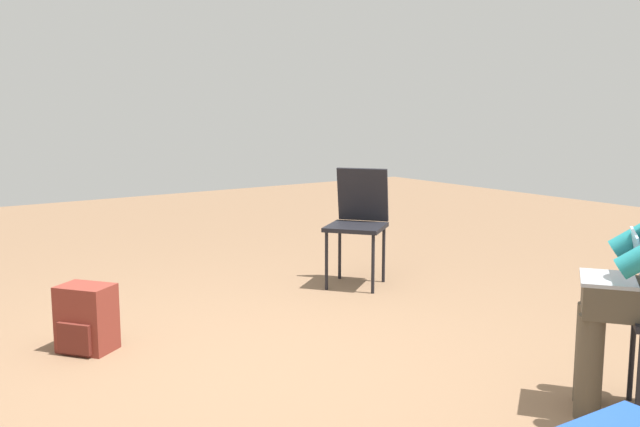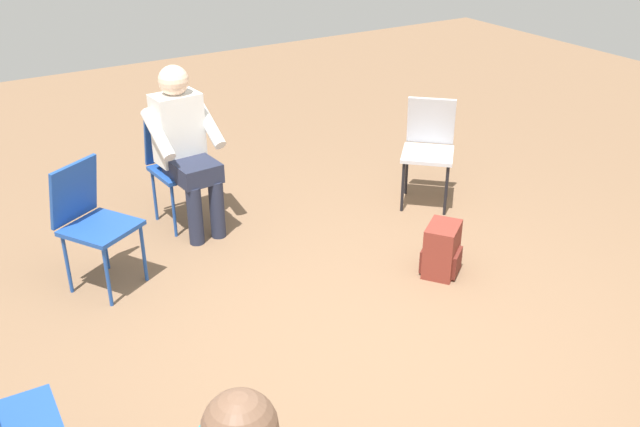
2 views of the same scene
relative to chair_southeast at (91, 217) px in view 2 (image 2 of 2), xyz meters
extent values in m
plane|color=brown|center=(-1.11, 1.59, -0.50)|extent=(14.00, 14.00, 0.00)
cube|color=#1E4799|center=(-0.04, 0.06, -0.06)|extent=(0.55, 0.55, 0.03)
cylinder|color=#1E4799|center=(-0.27, 0.12, -0.29)|extent=(0.02, 0.02, 0.42)
cylinder|color=#1E4799|center=(0.02, 0.30, -0.29)|extent=(0.02, 0.02, 0.42)
cylinder|color=#1E4799|center=(-0.10, -0.17, -0.29)|extent=(0.02, 0.02, 0.42)
cylinder|color=#1E4799|center=(0.20, 0.00, -0.29)|extent=(0.02, 0.02, 0.42)
cube|color=#1E4799|center=(0.06, -0.10, 0.15)|extent=(0.37, 0.27, 0.40)
cube|color=#1E4799|center=(-0.83, -0.55, -0.06)|extent=(0.43, 0.43, 0.03)
cylinder|color=#1E4799|center=(-1.01, -0.39, -0.29)|extent=(0.02, 0.02, 0.42)
cylinder|color=#1E4799|center=(-0.67, -0.37, -0.29)|extent=(0.02, 0.02, 0.42)
cylinder|color=#1E4799|center=(-0.98, -0.73, -0.29)|extent=(0.02, 0.02, 0.42)
cylinder|color=#1E4799|center=(-0.64, -0.70, -0.29)|extent=(0.02, 0.02, 0.42)
cube|color=#1E4799|center=(-0.81, -0.74, 0.15)|extent=(0.39, 0.12, 0.40)
cube|color=#B7B7BC|center=(-2.62, 0.17, -0.06)|extent=(0.57, 0.57, 0.03)
cylinder|color=black|center=(-2.62, 0.41, -0.29)|extent=(0.02, 0.02, 0.42)
cylinder|color=black|center=(-2.37, 0.18, -0.29)|extent=(0.02, 0.02, 0.42)
cylinder|color=black|center=(-2.86, 0.16, -0.29)|extent=(0.02, 0.02, 0.42)
cylinder|color=black|center=(-2.61, -0.07, -0.29)|extent=(0.02, 0.02, 0.42)
cube|color=#B7B7BC|center=(-2.74, 0.03, 0.15)|extent=(0.34, 0.33, 0.40)
cylinder|color=#23283D|center=(-0.94, -0.20, -0.27)|extent=(0.11, 0.11, 0.45)
cylinder|color=#23283D|center=(-0.76, -0.18, -0.27)|extent=(0.11, 0.11, 0.45)
cube|color=#23283D|center=(-0.84, -0.36, 0.01)|extent=(0.33, 0.44, 0.14)
cube|color=silver|center=(-0.83, -0.55, 0.27)|extent=(0.36, 0.24, 0.52)
sphere|color=beige|center=(-0.83, -0.55, 0.63)|extent=(0.22, 0.22, 0.22)
cylinder|color=silver|center=(-1.03, -0.46, 0.30)|extent=(0.12, 0.40, 0.31)
cylinder|color=silver|center=(-0.64, -0.43, 0.30)|extent=(0.12, 0.40, 0.31)
cube|color=maroon|center=(-2.02, 1.08, -0.32)|extent=(0.34, 0.33, 0.36)
cube|color=maroon|center=(-2.02, 1.08, -0.40)|extent=(0.31, 0.32, 0.16)
camera|label=1|loc=(1.72, -0.03, 0.82)|focal=40.00mm
camera|label=2|loc=(0.88, 4.21, 2.05)|focal=40.00mm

